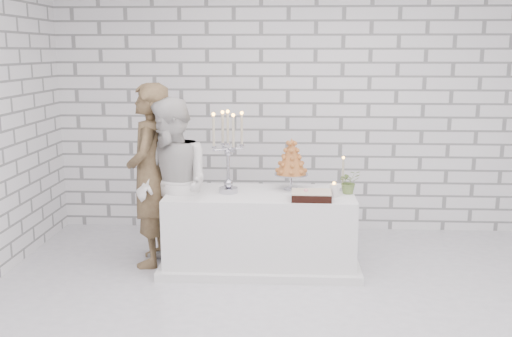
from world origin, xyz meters
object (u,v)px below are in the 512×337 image
at_px(cake_table, 260,230).
at_px(candelabra, 228,152).
at_px(groom, 149,175).
at_px(croquembouche, 291,164).
at_px(bride, 173,186).

distance_m(cake_table, candelabra, 0.84).
relative_size(groom, candelabra, 2.24).
xyz_separation_m(groom, croquembouche, (1.39, 0.10, 0.11)).
bearing_deg(cake_table, bride, -172.44).
distance_m(candelabra, croquembouche, 0.64).
relative_size(groom, croquembouche, 3.48).
height_order(bride, candelabra, bride).
bearing_deg(croquembouche, cake_table, -153.22).
height_order(groom, croquembouche, groom).
distance_m(groom, candelabra, 0.83).
distance_m(bride, croquembouche, 1.17).
bearing_deg(bride, groom, -165.52).
bearing_deg(cake_table, candelabra, -177.50).
distance_m(bride, candelabra, 0.62).
distance_m(groom, bride, 0.32).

